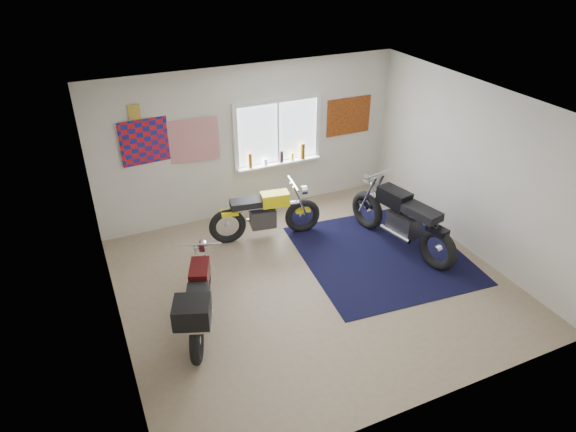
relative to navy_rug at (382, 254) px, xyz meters
name	(u,v)px	position (x,y,z in m)	size (l,w,h in m)	color
ground	(313,283)	(-1.36, -0.21, -0.01)	(5.50, 5.50, 0.00)	#9E896B
room_shell	(316,185)	(-1.36, -0.21, 1.63)	(5.50, 5.50, 5.50)	white
navy_rug	(382,254)	(0.00, 0.00, 0.00)	(2.50, 2.60, 0.01)	black
window_assembly	(278,137)	(-0.86, 2.26, 1.36)	(1.66, 0.17, 1.26)	white
oil_bottles	(283,155)	(-0.79, 2.19, 1.02)	(1.11, 0.09, 0.30)	brown
flag_display	(134,112)	(-3.26, 2.27, 2.14)	(1.60, 0.10, 1.17)	red
triumph_poster	(349,116)	(0.59, 2.27, 1.54)	(0.90, 0.03, 0.70)	#A54C14
yellow_triumph	(265,215)	(-1.51, 1.29, 0.42)	(1.92, 0.58, 0.97)	black
black_chrome_bike	(401,220)	(0.39, 0.10, 0.50)	(0.77, 2.21, 1.14)	black
maroon_tourer	(199,301)	(-3.16, -0.54, 0.50)	(0.97, 1.86, 0.97)	black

